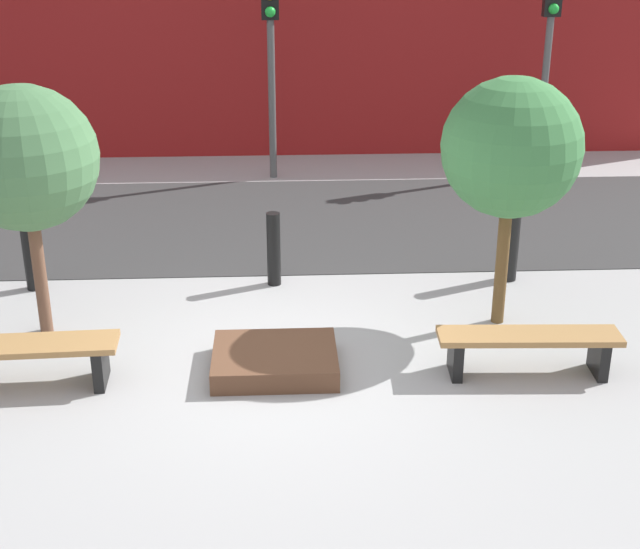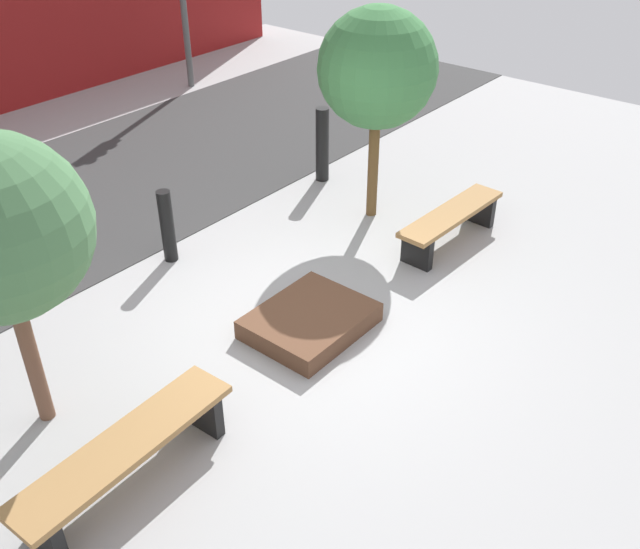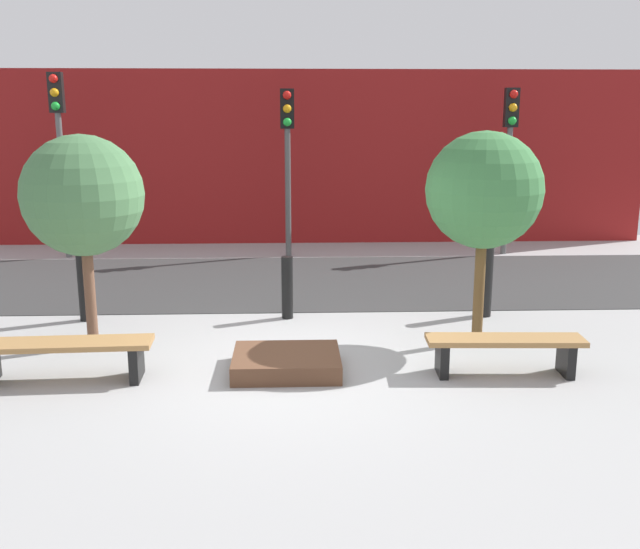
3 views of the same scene
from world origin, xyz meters
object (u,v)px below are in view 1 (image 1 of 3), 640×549
Objects in this scene: bollard_far_left at (30,250)px; bollard_left at (274,249)px; traffic_light_mid_east at (550,33)px; planter_bed at (275,360)px; bollard_center at (511,238)px; bench_left at (14,355)px; traffic_light_mid_west at (271,36)px; tree_behind_left_bench at (25,159)px; bench_right at (528,345)px; tree_behind_right_bench at (511,149)px.

bollard_far_left is 2.88m from bollard_left.
traffic_light_mid_east is at bearing 32.14° from bollard_far_left.
bollard_center is at bearing 37.18° from planter_bed.
bench_left is at bearing -155.95° from bollard_center.
traffic_light_mid_west is 4.53m from traffic_light_mid_east.
tree_behind_left_bench is 2.93× the size of bollard_left.
bollard_center is at bearing 82.57° from bench_right.
bollard_center is 5.76m from traffic_light_mid_west.
planter_bed is at bearing -90.00° from traffic_light_mid_west.
tree_behind_left_bench is 3.10m from bollard_left.
traffic_light_mid_east is (6.99, 5.84, 0.45)m from tree_behind_left_bench.
traffic_light_mid_east is (6.99, 7.04, 2.02)m from bench_left.
traffic_light_mid_east is (2.07, 5.84, 0.40)m from tree_behind_right_bench.
bollard_left is at bearing 180.00° from bollard_center.
bollard_far_left is at bearing 180.00° from bollard_left.
traffic_light_mid_west is at bearing 68.24° from bench_left.
planter_bed is 0.46× the size of tree_behind_left_bench.
traffic_light_mid_east reaches higher than traffic_light_mid_west.
bollard_center is (0.42, 1.19, -1.41)m from tree_behind_right_bench.
bollard_left is (-2.46, 1.19, -1.50)m from tree_behind_right_bench.
traffic_light_mid_west is at bearing 58.27° from bollard_far_left.
traffic_light_mid_west is (-2.46, 5.84, 0.39)m from tree_behind_right_bench.
planter_bed is 8.51m from traffic_light_mid_east.
bench_right is (4.92, 0.00, -0.02)m from bench_left.
tree_behind_left_bench is at bearing -180.00° from tree_behind_right_bench.
traffic_light_mid_west is 0.99× the size of traffic_light_mid_east.
planter_bed is 3.63m from bollard_far_left.
bench_right is at bearing -106.38° from traffic_light_mid_east.
bollard_far_left is at bearing -147.86° from traffic_light_mid_east.
tree_behind_left_bench is 9.12m from traffic_light_mid_east.
bench_left is at bearing -175.36° from planter_bed.
bench_right is 0.66× the size of tree_behind_right_bench.
planter_bed is 1.35× the size of bollard_left.
bench_right is at bearing -44.08° from bollard_left.
bollard_center is at bearing 0.00° from bollard_far_left.
bench_left is at bearing -109.28° from traffic_light_mid_west.
bollard_center reaches higher than bollard_left.
bench_left is at bearing -80.08° from bollard_far_left.
traffic_light_mid_east reaches higher than bollard_left.
bollard_far_left is 5.77m from traffic_light_mid_west.
tree_behind_right_bench is 0.80× the size of traffic_light_mid_west.
planter_bed is 3.64m from bollard_center.
bollard_left is (2.46, 1.19, -1.46)m from tree_behind_left_bench.
bench_left is 1.82× the size of bollard_center.
traffic_light_mid_east is at bearing 39.87° from tree_behind_left_bench.
bench_right is at bearing -13.68° from tree_behind_left_bench.
tree_behind_left_bench is (-4.92, 1.20, 1.59)m from bench_right.
bollard_left is at bearing 138.41° from bench_right.
tree_behind_right_bench is 0.79× the size of traffic_light_mid_east.
bench_right is at bearing -2.48° from bench_left.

